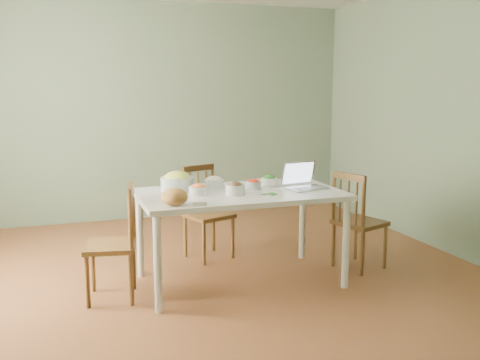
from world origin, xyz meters
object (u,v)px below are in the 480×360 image
object	(u,v)px
chair_far	(209,213)
bread_boule	(175,197)
chair_right	(360,220)
chair_left	(110,243)
bowl_squash	(177,181)
dining_table	(240,237)
laptop	(307,176)

from	to	relation	value
chair_far	bread_boule	size ratio (longest dim) A/B	4.43
bread_boule	chair_right	bearing A→B (deg)	10.46
chair_left	bowl_squash	world-z (taller)	bowl_squash
dining_table	laptop	distance (m)	0.78
chair_right	chair_left	bearing A→B (deg)	71.32
dining_table	chair_left	world-z (taller)	chair_left
dining_table	chair_left	distance (m)	1.09
chair_left	laptop	world-z (taller)	laptop
chair_right	bread_boule	xyz separation A→B (m)	(-1.81, -0.33, 0.41)
bowl_squash	bread_boule	bearing A→B (deg)	-104.80
chair_far	chair_left	distance (m)	1.27
dining_table	laptop	xyz separation A→B (m)	(0.59, -0.08, 0.51)
chair_right	laptop	distance (m)	0.75
chair_far	bread_boule	bearing A→B (deg)	-137.20
dining_table	laptop	bearing A→B (deg)	-7.80
chair_left	dining_table	bearing A→B (deg)	101.86
bread_boule	laptop	bearing A→B (deg)	11.96
chair_far	laptop	world-z (taller)	laptop
dining_table	bowl_squash	size ratio (longest dim) A/B	5.99
chair_left	bowl_squash	bearing A→B (deg)	121.35
bread_boule	bowl_squash	world-z (taller)	bowl_squash
bowl_squash	laptop	size ratio (longest dim) A/B	0.86
chair_left	chair_right	size ratio (longest dim) A/B	1.01
chair_left	chair_right	bearing A→B (deg)	101.25
bowl_squash	dining_table	bearing A→B (deg)	-22.64
bread_boule	chair_left	bearing A→B (deg)	144.62
chair_left	laptop	size ratio (longest dim) A/B	2.79
chair_left	bread_boule	bearing A→B (deg)	65.58
dining_table	chair_right	size ratio (longest dim) A/B	1.87
chair_right	bread_boule	size ratio (longest dim) A/B	4.45
chair_right	bowl_squash	world-z (taller)	bowl_squash
chair_far	laptop	distance (m)	1.14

